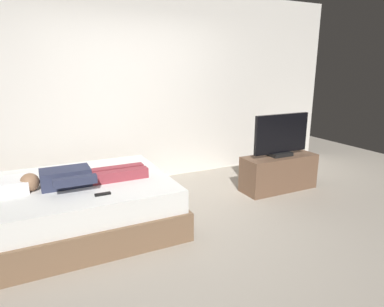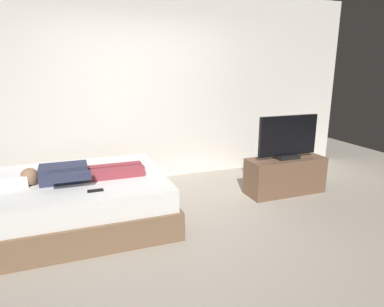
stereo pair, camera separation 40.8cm
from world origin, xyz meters
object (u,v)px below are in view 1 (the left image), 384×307
at_px(bed, 78,206).
at_px(tv, 281,136).
at_px(remote, 103,194).
at_px(person, 79,177).
at_px(tv_stand, 279,173).
at_px(pillow, 1,187).

relative_size(bed, tv, 2.27).
xyz_separation_m(bed, remote, (0.18, -0.50, 0.29)).
distance_m(person, tv, 2.73).
xyz_separation_m(remote, tv_stand, (2.57, 0.49, -0.30)).
distance_m(remote, tv_stand, 2.63).
height_order(bed, remote, remote).
xyz_separation_m(pillow, tv_stand, (3.43, -0.01, -0.35)).
bearing_deg(person, pillow, 172.38).
xyz_separation_m(pillow, tv, (3.43, -0.01, 0.18)).
bearing_deg(remote, tv, 10.72).
relative_size(pillow, tv, 0.55).
relative_size(remote, tv_stand, 0.14).
bearing_deg(person, remote, -69.53).
distance_m(bed, person, 0.37).
xyz_separation_m(remote, tv, (2.57, 0.49, 0.24)).
bearing_deg(pillow, bed, 0.00).
height_order(pillow, person, person).
bearing_deg(tv_stand, tv, -90.00).
height_order(bed, tv, tv).
distance_m(pillow, person, 0.72).
distance_m(bed, tv_stand, 2.75).
relative_size(person, tv, 1.43).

